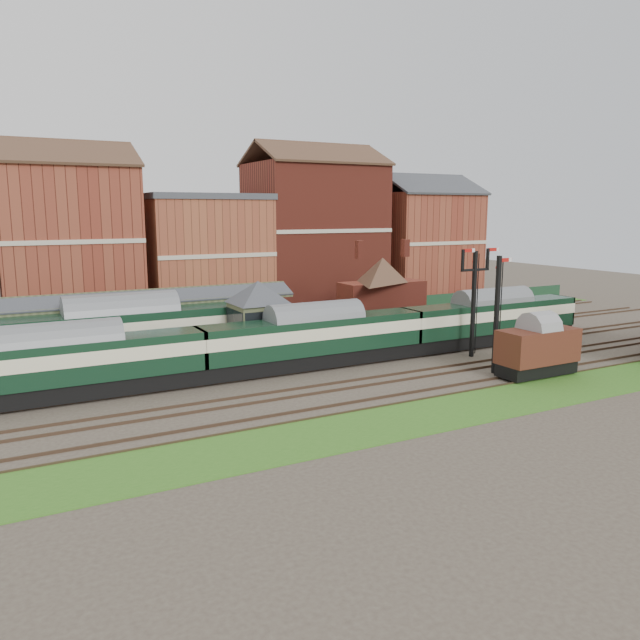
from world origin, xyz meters
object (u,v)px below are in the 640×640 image
semaphore_bracket (474,296)px  platform_railcar (122,333)px  goods_van_a (538,348)px  dmu_train (315,337)px  signal_box (259,320)px

semaphore_bracket → platform_railcar: size_ratio=0.44×
semaphore_bracket → goods_van_a: (-0.18, -6.50, -2.70)m
semaphore_bracket → dmu_train: 12.66m
dmu_train → goods_van_a: dmu_train is taller
signal_box → goods_van_a: (14.86, -12.25, -1.26)m
dmu_train → platform_railcar: bearing=151.2°
semaphore_bracket → goods_van_a: size_ratio=1.47×
platform_railcar → goods_van_a: platform_railcar is taller
platform_railcar → goods_van_a: bearing=-33.1°
signal_box → platform_railcar: signal_box is taller
dmu_train → goods_van_a: 15.00m
dmu_train → signal_box: bearing=131.4°
dmu_train → platform_railcar: (-11.82, 6.50, 0.26)m
semaphore_bracket → dmu_train: bearing=168.4°
platform_railcar → signal_box: bearing=-20.0°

